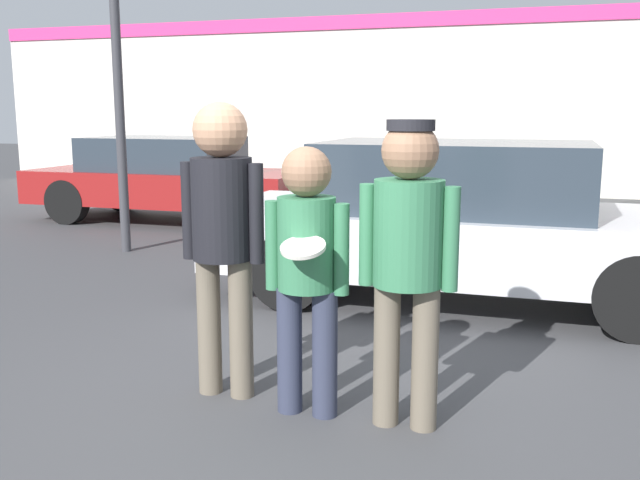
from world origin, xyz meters
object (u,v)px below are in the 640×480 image
object	(u,v)px
parked_car_near	(461,221)
person_right	(408,245)
person_left	(222,221)
person_middle_with_frisbee	(307,261)
parked_car_far	(168,178)

from	to	relation	value
parked_car_near	person_right	bearing A→B (deg)	-88.98
person_left	person_right	xyz separation A→B (m)	(1.17, -0.11, -0.06)
person_middle_with_frisbee	parked_car_far	world-z (taller)	person_middle_with_frisbee
person_left	person_right	size ratio (longest dim) A/B	1.06
person_left	parked_car_far	bearing A→B (deg)	122.44
person_middle_with_frisbee	parked_car_far	bearing A→B (deg)	125.56
person_middle_with_frisbee	parked_car_near	xyz separation A→B (m)	(0.53, 2.93, -0.17)
person_middle_with_frisbee	parked_car_far	size ratio (longest dim) A/B	0.35
person_left	parked_car_far	size ratio (longest dim) A/B	0.41
person_left	person_middle_with_frisbee	size ratio (longest dim) A/B	1.16
person_right	parked_car_far	xyz separation A→B (m)	(-5.19, 6.43, -0.36)
person_left	person_middle_with_frisbee	bearing A→B (deg)	-11.79
person_left	person_middle_with_frisbee	xyz separation A→B (m)	(0.59, -0.12, -0.19)
person_left	parked_car_near	xyz separation A→B (m)	(1.12, 2.80, -0.36)
parked_car_far	person_middle_with_frisbee	bearing A→B (deg)	-54.44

